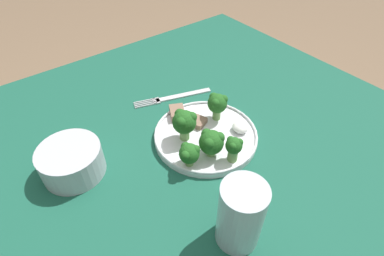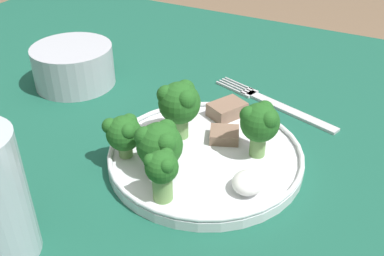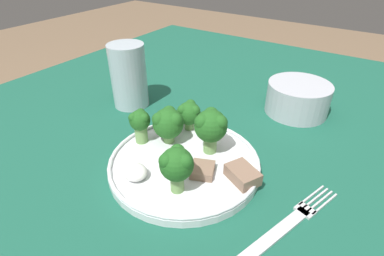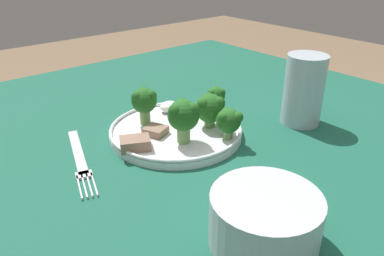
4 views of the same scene
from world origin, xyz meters
name	(u,v)px [view 2 (image 2 of 4)]	position (x,y,z in m)	size (l,w,h in m)	color
table	(134,203)	(0.00, 0.00, 0.63)	(1.06, 1.20, 0.72)	#195642
dinner_plate	(205,156)	(0.02, -0.10, 0.73)	(0.23, 0.23, 0.02)	white
fork	(274,104)	(0.19, -0.12, 0.72)	(0.08, 0.20, 0.00)	silver
cream_bowl	(74,67)	(0.11, 0.18, 0.75)	(0.12, 0.12, 0.06)	#B7BCC6
broccoli_floret_near_rim_left	(162,170)	(-0.07, -0.09, 0.77)	(0.04, 0.03, 0.06)	#709E56
broccoli_floret_center_left	(124,133)	(-0.02, -0.01, 0.77)	(0.04, 0.04, 0.05)	#709E56
broccoli_floret_back_left	(260,123)	(0.05, -0.15, 0.78)	(0.05, 0.05, 0.07)	#709E56
broccoli_floret_front_left	(160,144)	(-0.03, -0.07, 0.77)	(0.05, 0.05, 0.06)	#709E56
broccoli_floret_center_back	(179,103)	(0.04, -0.05, 0.78)	(0.05, 0.05, 0.07)	#709E56
meat_slice_front_slice	(224,135)	(0.06, -0.10, 0.74)	(0.04, 0.05, 0.01)	#846651
meat_slice_middle_slice	(227,109)	(0.11, -0.08, 0.74)	(0.06, 0.05, 0.02)	#846651
sauce_dollop	(248,183)	(-0.02, -0.16, 0.74)	(0.04, 0.03, 0.02)	white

